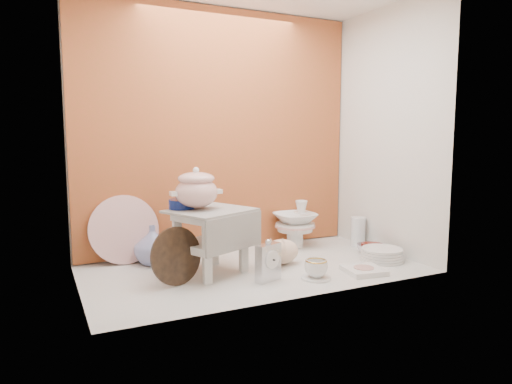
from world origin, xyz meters
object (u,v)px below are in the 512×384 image
mantel_clock (268,261)px  crystal_bowl (372,249)px  blue_white_vase (153,245)px  porcelain_tower (295,224)px  dinner_plate_stack (382,254)px  gold_rim_teacup (316,268)px  floral_platter (124,230)px  step_stool (211,241)px  soup_tureen (196,188)px  plush_pig (281,251)px

mantel_clock → crystal_bowl: bearing=-7.2°
blue_white_vase → porcelain_tower: size_ratio=0.72×
blue_white_vase → dinner_plate_stack: bearing=-22.9°
gold_rim_teacup → floral_platter: bearing=138.5°
floral_platter → step_stool: bearing=-46.8°
blue_white_vase → mantel_clock: size_ratio=1.05×
soup_tureen → crystal_bowl: size_ratio=1.44×
dinner_plate_stack → floral_platter: bearing=156.1°
floral_platter → blue_white_vase: (0.14, -0.09, -0.08)m
step_stool → mantel_clock: size_ratio=1.91×
blue_white_vase → dinner_plate_stack: blue_white_vase is taller
floral_platter → blue_white_vase: 0.19m
step_stool → porcelain_tower: size_ratio=1.31×
floral_platter → dinner_plate_stack: floral_platter is taller
soup_tureen → floral_platter: 0.54m
dinner_plate_stack → porcelain_tower: size_ratio=0.82×
blue_white_vase → porcelain_tower: 0.93m
porcelain_tower → floral_platter: bearing=175.2°
dinner_plate_stack → mantel_clock: bearing=-176.4°
soup_tureen → gold_rim_teacup: soup_tureen is taller
floral_platter → blue_white_vase: floral_platter is taller
soup_tureen → floral_platter: soup_tureen is taller
step_stool → porcelain_tower: bearing=-0.1°
dinner_plate_stack → porcelain_tower: (-0.28, 0.51, 0.11)m
plush_pig → gold_rim_teacup: 0.31m
mantel_clock → porcelain_tower: 0.74m
plush_pig → dinner_plate_stack: (0.57, -0.18, -0.04)m
floral_platter → plush_pig: bearing=-28.1°
blue_white_vase → plush_pig: (0.65, -0.33, -0.03)m
mantel_clock → gold_rim_teacup: mantel_clock is taller
plush_pig → gold_rim_teacup: size_ratio=2.26×
blue_white_vase → porcelain_tower: porcelain_tower is taller
step_stool → dinner_plate_stack: size_ratio=1.60×
gold_rim_teacup → dinner_plate_stack: bearing=13.1°
soup_tureen → mantel_clock: soup_tureen is taller
mantel_clock → plush_pig: bearing=27.8°
floral_platter → porcelain_tower: 1.08m
plush_pig → dinner_plate_stack: plush_pig is taller
porcelain_tower → mantel_clock: bearing=-130.9°
mantel_clock → porcelain_tower: size_ratio=0.69×
step_stool → crystal_bowl: bearing=-26.8°
porcelain_tower → gold_rim_teacup: bearing=-111.5°
plush_pig → gold_rim_teacup: bearing=-107.6°
plush_pig → soup_tureen: bearing=149.5°
gold_rim_teacup → soup_tureen: bearing=144.6°
mantel_clock → porcelain_tower: (0.48, 0.56, 0.05)m
step_stool → mantel_clock: 0.33m
porcelain_tower → soup_tureen: bearing=-160.1°
gold_rim_teacup → dinner_plate_stack: size_ratio=0.46×
soup_tureen → floral_platter: (-0.31, 0.36, -0.26)m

